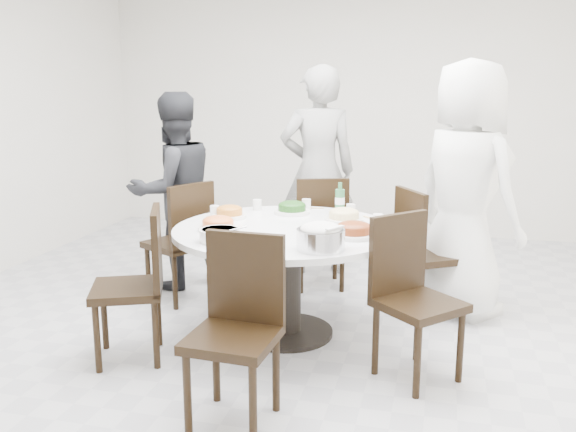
% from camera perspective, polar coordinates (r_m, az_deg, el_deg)
% --- Properties ---
extents(floor, '(6.00, 6.00, 0.01)m').
position_cam_1_polar(floor, '(4.37, 1.89, -10.38)').
color(floor, silver).
rests_on(floor, ground).
extents(wall_back, '(6.00, 0.01, 2.80)m').
position_cam_1_polar(wall_back, '(7.00, 7.28, 9.87)').
color(wall_back, white).
rests_on(wall_back, ground).
extents(dining_table, '(1.50, 1.50, 0.75)m').
position_cam_1_polar(dining_table, '(4.14, -0.17, -6.17)').
color(dining_table, white).
rests_on(dining_table, floor).
extents(chair_ne, '(0.58, 0.58, 0.95)m').
position_cam_1_polar(chair_ne, '(4.58, 13.31, -3.37)').
color(chair_ne, black).
rests_on(chair_ne, floor).
extents(chair_n, '(0.54, 0.54, 0.95)m').
position_cam_1_polar(chair_n, '(5.10, 2.92, -1.45)').
color(chair_n, black).
rests_on(chair_n, floor).
extents(chair_nw, '(0.57, 0.57, 0.95)m').
position_cam_1_polar(chair_nw, '(4.87, -10.30, -2.31)').
color(chair_nw, black).
rests_on(chair_nw, floor).
extents(chair_sw, '(0.55, 0.55, 0.95)m').
position_cam_1_polar(chair_sw, '(3.88, -14.85, -6.33)').
color(chair_sw, black).
rests_on(chair_sw, floor).
extents(chair_s, '(0.44, 0.44, 0.95)m').
position_cam_1_polar(chair_s, '(3.07, -5.24, -10.97)').
color(chair_s, black).
rests_on(chair_s, floor).
extents(chair_se, '(0.59, 0.59, 0.95)m').
position_cam_1_polar(chair_se, '(3.58, 12.20, -7.75)').
color(chair_se, black).
rests_on(chair_se, floor).
extents(diner_right, '(1.07, 1.06, 1.86)m').
position_cam_1_polar(diner_right, '(4.60, 16.28, 2.35)').
color(diner_right, white).
rests_on(diner_right, floor).
extents(diner_middle, '(0.78, 0.64, 1.85)m').
position_cam_1_polar(diner_middle, '(5.42, 2.82, 4.21)').
color(diner_middle, black).
rests_on(diner_middle, floor).
extents(diner_left, '(0.97, 1.00, 1.62)m').
position_cam_1_polar(diner_left, '(5.14, -10.61, 2.29)').
color(diner_left, black).
rests_on(diner_left, floor).
extents(dish_greens, '(0.26, 0.26, 0.07)m').
position_cam_1_polar(dish_greens, '(4.47, 0.38, 0.64)').
color(dish_greens, white).
rests_on(dish_greens, dining_table).
extents(dish_pale, '(0.27, 0.27, 0.07)m').
position_cam_1_polar(dish_pale, '(4.23, 5.25, -0.03)').
color(dish_pale, white).
rests_on(dish_pale, dining_table).
extents(dish_orange, '(0.24, 0.24, 0.06)m').
position_cam_1_polar(dish_orange, '(4.35, -5.49, 0.23)').
color(dish_orange, white).
rests_on(dish_orange, dining_table).
extents(dish_redbrown, '(0.28, 0.28, 0.07)m').
position_cam_1_polar(dish_redbrown, '(3.82, 6.18, -1.43)').
color(dish_redbrown, white).
rests_on(dish_redbrown, dining_table).
extents(dish_tofu, '(0.26, 0.26, 0.07)m').
position_cam_1_polar(dish_tofu, '(3.99, -6.56, -0.87)').
color(dish_tofu, white).
rests_on(dish_tofu, dining_table).
extents(rice_bowl, '(0.28, 0.28, 0.12)m').
position_cam_1_polar(rice_bowl, '(3.51, 3.08, -2.20)').
color(rice_bowl, silver).
rests_on(rice_bowl, dining_table).
extents(soup_bowl, '(0.25, 0.25, 0.08)m').
position_cam_1_polar(soup_bowl, '(3.71, -6.39, -1.79)').
color(soup_bowl, white).
rests_on(soup_bowl, dining_table).
extents(beverage_bottle, '(0.07, 0.07, 0.24)m').
position_cam_1_polar(beverage_bottle, '(4.44, 4.88, 1.64)').
color(beverage_bottle, '#2A6A3E').
rests_on(beverage_bottle, dining_table).
extents(tea_cups, '(0.07, 0.07, 0.08)m').
position_cam_1_polar(tea_cups, '(4.65, 1.68, 1.19)').
color(tea_cups, white).
rests_on(tea_cups, dining_table).
extents(chopsticks, '(0.24, 0.04, 0.01)m').
position_cam_1_polar(chopsticks, '(4.62, 2.12, 0.68)').
color(chopsticks, tan).
rests_on(chopsticks, dining_table).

